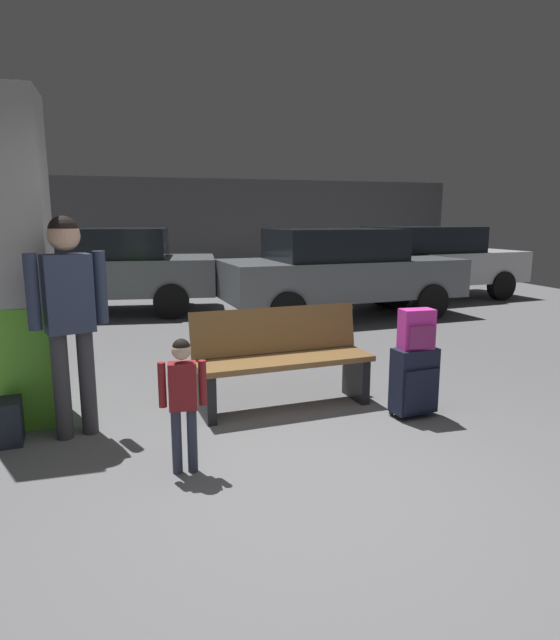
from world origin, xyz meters
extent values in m
cube|color=slate|center=(0.00, 4.00, -0.05)|extent=(18.00, 18.00, 0.10)
cube|color=#565658|center=(0.00, 12.86, 1.40)|extent=(18.00, 0.12, 2.80)
cube|color=#66C633|center=(-1.91, 1.81, 0.50)|extent=(0.57, 0.57, 1.00)
cube|color=#B2B2B2|center=(-1.91, 1.81, 1.84)|extent=(0.56, 0.56, 1.68)
cube|color=brown|center=(0.28, 1.48, 0.44)|extent=(1.63, 0.57, 0.05)
cube|color=brown|center=(0.26, 1.73, 0.68)|extent=(1.60, 0.24, 0.42)
cube|color=black|center=(-0.43, 1.42, 0.21)|extent=(0.11, 0.41, 0.41)
cube|color=black|center=(1.00, 1.54, 0.21)|extent=(0.11, 0.41, 0.41)
cube|color=#191E33|center=(1.29, 0.98, 0.32)|extent=(0.40, 0.25, 0.56)
cube|color=#191E33|center=(1.31, 0.87, 0.26)|extent=(0.34, 0.07, 0.36)
cube|color=#A5A5AA|center=(1.28, 1.06, 0.59)|extent=(0.14, 0.04, 0.02)
cylinder|color=black|center=(1.12, 1.04, 0.02)|extent=(0.02, 0.05, 0.04)
cylinder|color=black|center=(1.44, 1.08, 0.02)|extent=(0.02, 0.05, 0.04)
cube|color=#D833A5|center=(1.29, 0.98, 0.77)|extent=(0.28, 0.17, 0.34)
cube|color=#8E2B70|center=(1.29, 0.88, 0.72)|extent=(0.23, 0.04, 0.19)
cylinder|color=black|center=(1.29, 0.98, 0.93)|extent=(0.06, 0.03, 0.02)
cylinder|color=#33384C|center=(-0.67, 0.46, 0.22)|extent=(0.07, 0.07, 0.45)
cylinder|color=#33384C|center=(-0.77, 0.47, 0.22)|extent=(0.07, 0.07, 0.45)
cube|color=maroon|center=(-0.72, 0.47, 0.61)|extent=(0.19, 0.12, 0.32)
cylinder|color=maroon|center=(-0.59, 0.46, 0.62)|extent=(0.05, 0.05, 0.30)
cylinder|color=maroon|center=(-0.85, 0.48, 0.62)|extent=(0.05, 0.05, 0.30)
sphere|color=beige|center=(-0.72, 0.47, 0.85)|extent=(0.13, 0.13, 0.13)
sphere|color=black|center=(-0.72, 0.47, 0.87)|extent=(0.12, 0.12, 0.12)
cylinder|color=red|center=(-0.78, 0.57, 0.62)|extent=(0.06, 0.06, 0.10)
cylinder|color=red|center=(-0.78, 0.57, 0.70)|extent=(0.01, 0.01, 0.06)
cylinder|color=#38383D|center=(-1.38, 1.36, 0.42)|extent=(0.13, 0.13, 0.84)
cylinder|color=#38383D|center=(-1.56, 1.30, 0.42)|extent=(0.13, 0.13, 0.84)
cube|color=#2D3851|center=(-1.47, 1.33, 1.14)|extent=(0.39, 0.30, 0.59)
cylinder|color=#2D3851|center=(-1.24, 1.41, 1.17)|extent=(0.10, 0.10, 0.56)
cylinder|color=#2D3851|center=(-1.70, 1.25, 1.17)|extent=(0.10, 0.10, 0.56)
sphere|color=tan|center=(-1.47, 1.33, 1.57)|extent=(0.24, 0.24, 0.24)
sphere|color=black|center=(-1.47, 1.33, 1.60)|extent=(0.22, 0.22, 0.22)
cube|color=#1E232D|center=(-1.95, 1.32, 0.17)|extent=(0.19, 0.30, 0.34)
cylinder|color=black|center=(-1.95, 1.32, 0.33)|extent=(0.03, 0.06, 0.02)
cube|color=silver|center=(5.08, 7.07, 0.67)|extent=(4.27, 2.15, 0.64)
cube|color=black|center=(4.93, 7.06, 1.25)|extent=(2.26, 1.77, 0.52)
cylinder|color=black|center=(6.28, 8.02, 0.30)|extent=(0.62, 0.27, 0.60)
cylinder|color=black|center=(6.46, 6.43, 0.30)|extent=(0.62, 0.27, 0.60)
cylinder|color=black|center=(3.70, 7.72, 0.30)|extent=(0.62, 0.27, 0.60)
cylinder|color=black|center=(3.88, 6.13, 0.30)|extent=(0.62, 0.27, 0.60)
cube|color=slate|center=(-1.52, 7.15, 0.67)|extent=(4.29, 2.22, 0.64)
cube|color=black|center=(-1.37, 7.13, 1.25)|extent=(2.28, 1.80, 0.52)
cylinder|color=black|center=(-2.92, 6.52, 0.30)|extent=(0.62, 0.28, 0.60)
cylinder|color=black|center=(-2.71, 8.11, 0.30)|extent=(0.62, 0.28, 0.60)
cylinder|color=black|center=(-0.34, 6.18, 0.30)|extent=(0.62, 0.28, 0.60)
cylinder|color=black|center=(-0.13, 7.77, 0.30)|extent=(0.62, 0.28, 0.60)
cube|color=slate|center=(2.52, 5.63, 0.67)|extent=(4.21, 1.99, 0.64)
cube|color=black|center=(2.37, 5.62, 1.25)|extent=(2.21, 1.69, 0.52)
cylinder|color=black|center=(3.76, 6.53, 0.30)|extent=(0.61, 0.24, 0.60)
cylinder|color=black|center=(3.87, 4.93, 0.30)|extent=(0.61, 0.24, 0.60)
cylinder|color=black|center=(1.16, 6.34, 0.30)|extent=(0.61, 0.24, 0.60)
cylinder|color=black|center=(1.28, 4.74, 0.30)|extent=(0.61, 0.24, 0.60)
camera|label=1|loc=(-1.03, -2.95, 1.70)|focal=30.01mm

